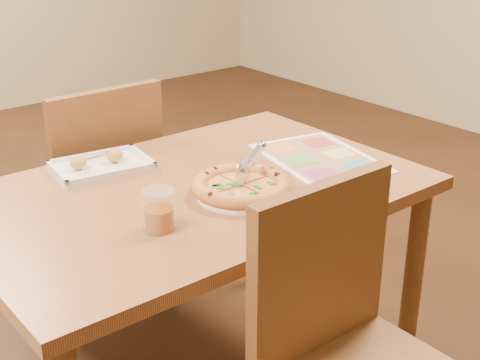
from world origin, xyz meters
TOP-DOWN VIEW (x-y plane):
  - dining_table at (0.00, 0.00)m, footprint 1.30×0.85m
  - chair_near at (0.00, -0.60)m, footprint 0.42×0.42m
  - chair_far at (-0.00, 0.60)m, footprint 0.42×0.42m
  - plate at (0.06, -0.14)m, footprint 0.27×0.27m
  - pizza at (0.07, -0.13)m, footprint 0.28×0.28m
  - pizza_cutter at (0.11, -0.12)m, footprint 0.15×0.07m
  - appetizer_tray at (-0.15, 0.28)m, footprint 0.31×0.23m
  - glass_tumbler at (-0.22, -0.16)m, footprint 0.09×0.09m
  - menu at (0.44, -0.07)m, footprint 0.38×0.47m

SIDE VIEW (x-z plane):
  - chair_near at x=0.00m, z-range 0.33..0.80m
  - chair_far at x=0.00m, z-range 0.33..0.80m
  - dining_table at x=0.00m, z-range 0.27..0.99m
  - menu at x=0.44m, z-range 0.72..0.72m
  - plate at x=0.06m, z-range 0.72..0.73m
  - appetizer_tray at x=-0.15m, z-range 0.71..0.76m
  - pizza at x=0.07m, z-range 0.73..0.77m
  - glass_tumbler at x=-0.22m, z-range 0.71..0.82m
  - pizza_cutter at x=0.11m, z-range 0.76..0.85m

